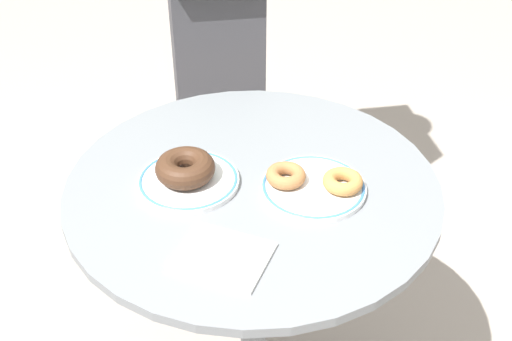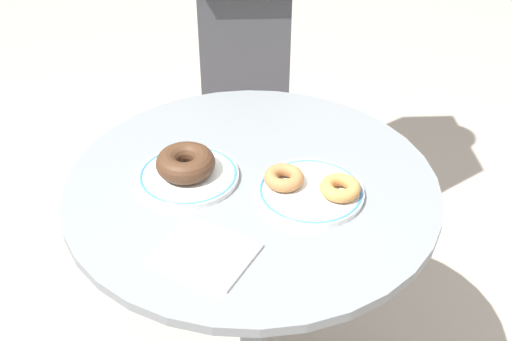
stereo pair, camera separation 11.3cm
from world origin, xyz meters
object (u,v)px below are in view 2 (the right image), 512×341
plate_left (189,175)px  plate_right (311,191)px  donut_old_fashioned (340,188)px  donut_chocolate (186,163)px  cafe_table (252,269)px  paper_napkin (209,253)px  donut_cinnamon (284,177)px

plate_left → plate_right: 0.22m
donut_old_fashioned → donut_chocolate: bearing=-172.6°
cafe_table → paper_napkin: size_ratio=5.01×
plate_left → donut_chocolate: (-0.01, 0.00, 0.03)m
cafe_table → donut_chocolate: donut_chocolate is taller
plate_right → paper_napkin: bearing=-117.6°
cafe_table → paper_napkin: 0.30m
plate_right → plate_left: bearing=-171.4°
paper_napkin → donut_chocolate: bearing=125.1°
cafe_table → plate_left: plate_left is taller
cafe_table → donut_cinnamon: bearing=0.5°
cafe_table → plate_right: (0.11, 0.00, 0.23)m
donut_chocolate → donut_old_fashioned: bearing=7.4°
plate_left → donut_cinnamon: (0.17, 0.03, 0.02)m
cafe_table → donut_chocolate: bearing=-165.5°
donut_chocolate → donut_old_fashioned: 0.28m
donut_old_fashioned → paper_napkin: 0.26m
donut_old_fashioned → donut_cinnamon: 0.10m
paper_napkin → donut_cinnamon: bearing=74.5°
donut_cinnamon → plate_right: bearing=1.2°
plate_left → donut_cinnamon: 0.18m
donut_old_fashioned → paper_napkin: size_ratio=0.50×
donut_chocolate → donut_old_fashioned: (0.28, 0.04, -0.01)m
plate_left → donut_old_fashioned: size_ratio=2.56×
donut_chocolate → cafe_table: bearing=14.5°
plate_left → donut_chocolate: donut_chocolate is taller
plate_right → donut_cinnamon: (-0.05, -0.00, 0.02)m
cafe_table → donut_cinnamon: size_ratio=9.97×
donut_old_fashioned → plate_right: bearing=-174.9°
donut_chocolate → donut_old_fashioned: size_ratio=1.51×
plate_left → plate_right: (0.22, 0.03, 0.00)m
donut_cinnamon → donut_old_fashioned: bearing=3.2°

